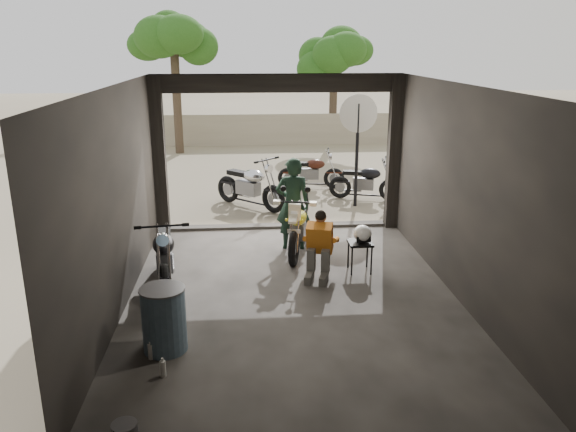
{
  "coord_description": "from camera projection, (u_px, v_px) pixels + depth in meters",
  "views": [
    {
      "loc": [
        -0.71,
        -7.82,
        3.73
      ],
      "look_at": [
        -0.03,
        0.6,
        1.15
      ],
      "focal_mm": 35.0,
      "sensor_mm": 36.0,
      "label": 1
    }
  ],
  "objects": [
    {
      "name": "garage",
      "position": [
        290.0,
        209.0,
        8.75
      ],
      "size": [
        7.0,
        7.13,
        3.2
      ],
      "color": "#2D2B28",
      "rests_on": "ground"
    },
    {
      "name": "mechanic",
      "position": [
        319.0,
        248.0,
        9.2
      ],
      "size": [
        0.75,
        0.88,
        1.1
      ],
      "primitive_type": null,
      "rotation": [
        0.0,
        0.0,
        -0.29
      ],
      "color": "orange",
      "rests_on": "ground"
    },
    {
      "name": "oil_drum",
      "position": [
        164.0,
        320.0,
        7.02
      ],
      "size": [
        0.66,
        0.66,
        0.85
      ],
      "primitive_type": "cylinder",
      "rotation": [
        0.0,
        0.0,
        -0.23
      ],
      "color": "#466076",
      "rests_on": "ground"
    },
    {
      "name": "helmet",
      "position": [
        362.0,
        233.0,
        9.43
      ],
      "size": [
        0.4,
        0.41,
        0.29
      ],
      "primitive_type": "ellipsoid",
      "rotation": [
        0.0,
        0.0,
        0.39
      ],
      "color": "white",
      "rests_on": "stool"
    },
    {
      "name": "ground",
      "position": [
        293.0,
        299.0,
        8.6
      ],
      "size": [
        80.0,
        80.0,
        0.0
      ],
      "primitive_type": "plane",
      "color": "#7A6D56",
      "rests_on": "ground"
    },
    {
      "name": "outside_bike_b",
      "position": [
        311.0,
        169.0,
        15.12
      ],
      "size": [
        1.64,
        0.84,
        1.06
      ],
      "primitive_type": null,
      "rotation": [
        0.0,
        0.0,
        1.44
      ],
      "color": "#401A0F",
      "rests_on": "ground"
    },
    {
      "name": "rider",
      "position": [
        293.0,
        204.0,
        10.48
      ],
      "size": [
        0.68,
        0.49,
        1.77
      ],
      "primitive_type": "imported",
      "rotation": [
        0.0,
        0.0,
        3.04
      ],
      "color": "black",
      "rests_on": "ground"
    },
    {
      "name": "main_bike",
      "position": [
        299.0,
        223.0,
        10.34
      ],
      "size": [
        1.1,
        1.86,
        1.16
      ],
      "primitive_type": null,
      "rotation": [
        0.0,
        0.0,
        -0.23
      ],
      "color": "white",
      "rests_on": "ground"
    },
    {
      "name": "stool",
      "position": [
        360.0,
        246.0,
        9.48
      ],
      "size": [
        0.4,
        0.4,
        0.55
      ],
      "rotation": [
        0.0,
        0.0,
        0.23
      ],
      "color": "black",
      "rests_on": "ground"
    },
    {
      "name": "outside_bike_c",
      "position": [
        365.0,
        179.0,
        13.99
      ],
      "size": [
        1.71,
        1.1,
        1.07
      ],
      "primitive_type": null,
      "rotation": [
        0.0,
        0.0,
        1.27
      ],
      "color": "black",
      "rests_on": "ground"
    },
    {
      "name": "tree_left",
      "position": [
        173.0,
        37.0,
        19.13
      ],
      "size": [
        2.2,
        2.2,
        5.6
      ],
      "color": "#382B1E",
      "rests_on": "ground"
    },
    {
      "name": "outside_bike_a",
      "position": [
        250.0,
        182.0,
        13.29
      ],
      "size": [
        1.86,
        1.82,
        1.25
      ],
      "primitive_type": null,
      "rotation": [
        0.0,
        0.0,
        0.81
      ],
      "color": "black",
      "rests_on": "ground"
    },
    {
      "name": "sign_post",
      "position": [
        358.0,
        131.0,
        13.06
      ],
      "size": [
        0.89,
        0.08,
        2.67
      ],
      "rotation": [
        0.0,
        0.0,
        -0.12
      ],
      "color": "black",
      "rests_on": "ground"
    },
    {
      "name": "tree_right",
      "position": [
        334.0,
        50.0,
        21.13
      ],
      "size": [
        2.2,
        2.2,
        5.0
      ],
      "color": "#382B1E",
      "rests_on": "ground"
    },
    {
      "name": "left_bike",
      "position": [
        164.0,
        251.0,
        8.9
      ],
      "size": [
        0.97,
        1.86,
        1.2
      ],
      "primitive_type": null,
      "rotation": [
        0.0,
        0.0,
        0.13
      ],
      "color": "black",
      "rests_on": "ground"
    },
    {
      "name": "boundary_wall",
      "position": [
        261.0,
        129.0,
        21.77
      ],
      "size": [
        18.0,
        0.3,
        1.2
      ],
      "primitive_type": "cube",
      "color": "gray",
      "rests_on": "ground"
    }
  ]
}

